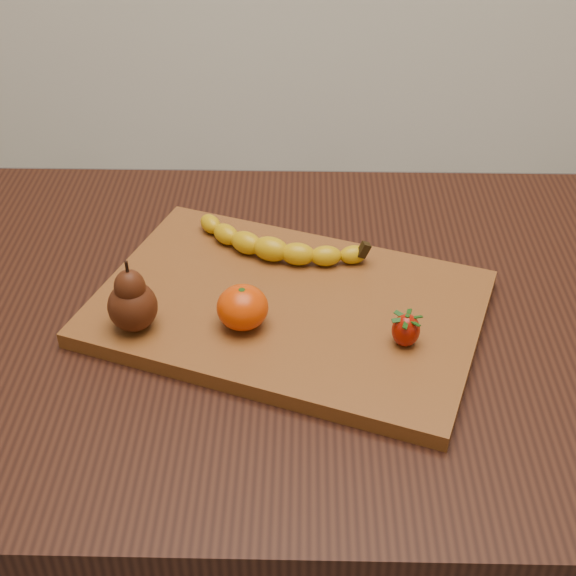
{
  "coord_description": "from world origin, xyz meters",
  "views": [
    {
      "loc": [
        0.05,
        -0.77,
        1.37
      ],
      "look_at": [
        0.03,
        -0.01,
        0.8
      ],
      "focal_mm": 50.0,
      "sensor_mm": 36.0,
      "label": 1
    }
  ],
  "objects_px": {
    "table": "(264,369)",
    "mandarin": "(242,307)",
    "pear": "(131,295)",
    "cutting_board": "(288,308)"
  },
  "relations": [
    {
      "from": "table",
      "to": "mandarin",
      "type": "height_order",
      "value": "mandarin"
    },
    {
      "from": "table",
      "to": "cutting_board",
      "type": "height_order",
      "value": "cutting_board"
    },
    {
      "from": "table",
      "to": "pear",
      "type": "distance_m",
      "value": 0.22
    },
    {
      "from": "cutting_board",
      "to": "mandarin",
      "type": "height_order",
      "value": "mandarin"
    },
    {
      "from": "cutting_board",
      "to": "mandarin",
      "type": "bearing_deg",
      "value": -119.23
    },
    {
      "from": "table",
      "to": "pear",
      "type": "relative_size",
      "value": 11.31
    },
    {
      "from": "mandarin",
      "to": "table",
      "type": "bearing_deg",
      "value": 69.88
    },
    {
      "from": "table",
      "to": "cutting_board",
      "type": "relative_size",
      "value": 2.22
    },
    {
      "from": "table",
      "to": "mandarin",
      "type": "xyz_separation_m",
      "value": [
        -0.02,
        -0.05,
        0.14
      ]
    },
    {
      "from": "pear",
      "to": "mandarin",
      "type": "relative_size",
      "value": 1.49
    }
  ]
}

